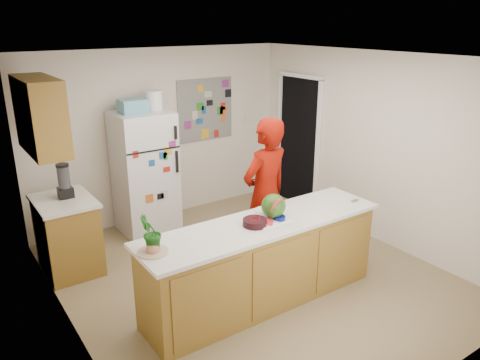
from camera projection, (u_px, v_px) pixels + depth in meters
floor at (250, 276)px, 5.53m from camera, size 4.00×4.50×0.02m
wall_back at (161, 135)px, 6.88m from camera, size 4.00×0.02×2.50m
wall_left at (62, 216)px, 4.04m from camera, size 0.02×4.50×2.50m
wall_right at (374, 148)px, 6.20m from camera, size 0.02×4.50×2.50m
ceiling at (252, 56)px, 4.71m from camera, size 4.00×4.50×0.02m
doorway at (299, 142)px, 7.39m from camera, size 0.03×0.85×2.04m
peninsula_base at (263, 264)px, 4.89m from camera, size 2.60×0.62×0.88m
peninsula_top at (263, 224)px, 4.74m from camera, size 2.68×0.70×0.04m
side_counter_base at (68, 236)px, 5.53m from camera, size 0.60×0.80×0.86m
side_counter_top at (63, 201)px, 5.38m from camera, size 0.64×0.84×0.04m
upper_cabinets at (40, 115)px, 4.94m from camera, size 0.35×1.00×0.80m
refrigerator at (145, 173)px, 6.47m from camera, size 0.75×0.70×1.70m
fridge_top_bin at (133, 106)px, 6.11m from camera, size 0.35×0.28×0.18m
photo_collage at (205, 110)px, 7.17m from camera, size 0.95×0.01×0.95m
person at (265, 195)px, 5.45m from camera, size 0.73×0.54×1.84m
blender_appliance at (64, 182)px, 5.38m from camera, size 0.14×0.14×0.38m
cutting_board at (270, 220)px, 4.77m from camera, size 0.39×0.29×0.01m
watermelon at (274, 206)px, 4.78m from camera, size 0.25×0.25×0.25m
watermelon_slice at (265, 222)px, 4.67m from camera, size 0.16×0.16×0.02m
cherry_bowl at (255, 222)px, 4.64m from camera, size 0.24×0.24×0.07m
white_bowl at (265, 212)px, 4.90m from camera, size 0.21×0.21×0.06m
cobalt_bowl at (279, 218)px, 4.76m from camera, size 0.12×0.12×0.05m
plate at (153, 252)px, 4.11m from camera, size 0.30×0.30×0.02m
paper_towel at (267, 223)px, 4.69m from camera, size 0.19×0.17×0.02m
keys at (355, 201)px, 5.27m from camera, size 0.10×0.06×0.01m
potted_plant at (151, 233)px, 4.07m from camera, size 0.24×0.22×0.36m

